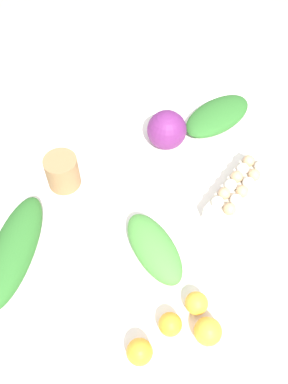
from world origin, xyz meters
TOP-DOWN VIEW (x-y plane):
  - ground_plane at (0.00, 0.00)m, footprint 8.00×8.00m
  - dining_table at (0.00, 0.00)m, footprint 1.30×1.00m
  - cabbage_purple at (-0.24, -0.08)m, footprint 0.14×0.14m
  - egg_carton at (-0.19, 0.25)m, footprint 0.30×0.11m
  - paper_bag at (0.13, -0.25)m, footprint 0.11×0.11m
  - greens_bunch_beet_tops at (0.16, 0.16)m, footprint 0.22×0.29m
  - greens_bunch_dandelion at (0.43, -0.17)m, footprint 0.41×0.30m
  - greens_bunch_kale at (-0.45, 0.01)m, footprint 0.33×0.21m
  - orange_0 at (0.31, 0.34)m, footprint 0.07×0.07m
  - orange_1 at (0.42, 0.32)m, footprint 0.07×0.07m
  - orange_2 at (0.22, 0.36)m, footprint 0.07×0.07m
  - orange_3 at (0.27, 0.43)m, footprint 0.08×0.08m

SIDE VIEW (x-z plane):
  - ground_plane at x=0.00m, z-range 0.00..0.00m
  - dining_table at x=0.00m, z-range 0.27..1.00m
  - greens_bunch_kale at x=-0.45m, z-range 0.72..0.79m
  - orange_0 at x=0.31m, z-range 0.72..0.79m
  - orange_2 at x=0.22m, z-range 0.72..0.79m
  - orange_1 at x=0.42m, z-range 0.72..0.79m
  - orange_3 at x=0.27m, z-range 0.72..0.80m
  - greens_bunch_beet_tops at x=0.16m, z-range 0.72..0.80m
  - greens_bunch_dandelion at x=0.43m, z-range 0.72..0.81m
  - egg_carton at x=-0.19m, z-range 0.72..0.81m
  - paper_bag at x=0.13m, z-range 0.72..0.84m
  - cabbage_purple at x=-0.24m, z-range 0.72..0.87m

